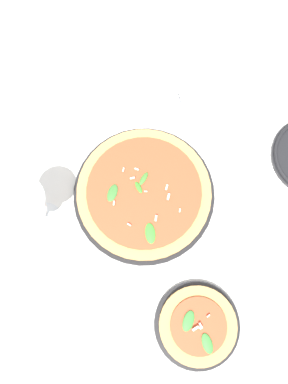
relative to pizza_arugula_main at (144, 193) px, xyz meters
The scene contains 6 objects.
ground_plane 0.03m from the pizza_arugula_main, 57.74° to the right, with size 6.00×6.00×0.00m, color white.
pizza_arugula_main is the anchor object (origin of this frame).
pizza_personal_side 0.30m from the pizza_arugula_main, 81.87° to the left, with size 0.18×0.18×0.05m.
wine_glass 0.25m from the pizza_arugula_main, 16.46° to the right, with size 0.09×0.09×0.18m.
napkin 0.30m from the pizza_arugula_main, 149.53° to the right, with size 0.15×0.10×0.01m.
fork 0.29m from the pizza_arugula_main, 148.62° to the right, with size 0.18×0.05×0.00m.
Camera 1 is at (0.08, 0.20, 0.83)m, focal length 35.00 mm.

